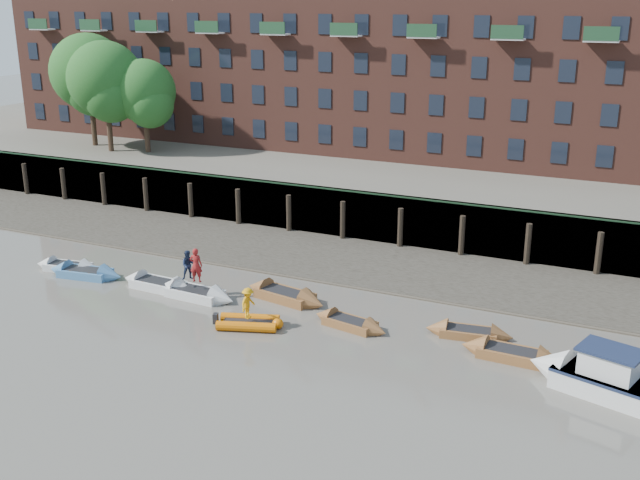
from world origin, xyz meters
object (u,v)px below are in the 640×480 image
Objects in this scene: rowboat_5 at (350,323)px; person_rib_crew at (248,303)px; rowboat_3 at (195,293)px; rowboat_7 at (512,354)px; rowboat_2 at (158,284)px; rowboat_6 at (469,333)px; rowboat_4 at (285,295)px; motor_launch at (592,375)px; person_rower_b at (189,265)px; rowboat_0 at (68,267)px; rowboat_1 at (85,273)px; person_rower_a at (196,265)px; rib_tender at (251,323)px.

rowboat_5 is 5.03m from person_rib_crew.
rowboat_3 is 1.06× the size of rowboat_7.
rowboat_2 is 2.60m from rowboat_3.
rowboat_4 is at bearing 169.50° from rowboat_6.
rowboat_7 is 0.71× the size of motor_launch.
rowboat_3 is 3.03× the size of person_rower_b.
rowboat_1 is (1.70, -0.43, 0.03)m from rowboat_0.
motor_launch is 4.05× the size of person_rower_b.
person_rower_a is (-4.33, -1.77, 1.62)m from rowboat_4.
rowboat_1 is 27.82m from motor_launch.
person_rib_crew is at bearing -19.61° from rowboat_0.
rowboat_1 reaches higher than rib_tender.
person_rib_crew is (13.76, -2.53, 1.08)m from rowboat_0.
rowboat_3 is 1.17× the size of rowboat_5.
rib_tender is (-12.18, -1.96, 0.00)m from rowboat_7.
rowboat_0 is at bearing 12.37° from motor_launch.
person_rower_b is (-17.18, 0.17, 1.51)m from rowboat_7.
person_rower_a reaches higher than rowboat_0.
motor_launch is at bearing -34.33° from rowboat_6.
rowboat_0 reaches higher than rowboat_6.
person_rower_a reaches higher than rowboat_2.
rowboat_6 is 10.45m from rib_tender.
rowboat_1 is 0.93× the size of rowboat_4.
rowboat_6 is at bearing 6.04° from rowboat_2.
rowboat_6 is at bearing -10.08° from motor_launch.
person_rower_a reaches higher than rowboat_7.
rowboat_3 is at bearing -14.59° from person_rower_a.
rowboat_2 is at bearing 143.71° from rib_tender.
person_rib_crew is at bearing -17.85° from rowboat_1.
rowboat_7 is at bearing -5.66° from motor_launch.
rowboat_5 is at bearing 166.58° from person_rower_a.
rowboat_5 is at bearing -7.79° from rowboat_1.
motor_launch is at bearing -20.12° from rowboat_7.
rowboat_2 is 2.57× the size of person_rower_a.
person_rib_crew is (-4.42, -2.15, 1.08)m from rowboat_5.
rowboat_3 is 1.56m from person_rower_b.
rowboat_2 is (6.63, -0.17, 0.03)m from rowboat_0.
rowboat_0 is 0.66× the size of motor_launch.
rib_tender is 2.10× the size of person_rib_crew.
person_rower_a is at bearing -7.73° from rowboat_1.
person_rower_a is at bearing -50.42° from person_rower_b.
rowboat_4 is 5.37m from person_rower_b.
person_rower_b is at bearing 137.99° from rib_tender.
person_rib_crew is at bearing 18.46° from motor_launch.
rowboat_5 is 9.49m from person_rower_b.
motor_launch reaches higher than rowboat_5.
rowboat_1 is 7.84m from person_rower_a.
rowboat_1 is at bearing -177.19° from rowboat_3.
rowboat_2 reaches higher than rowboat_0.
rowboat_3 is 5.02m from rib_tender.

